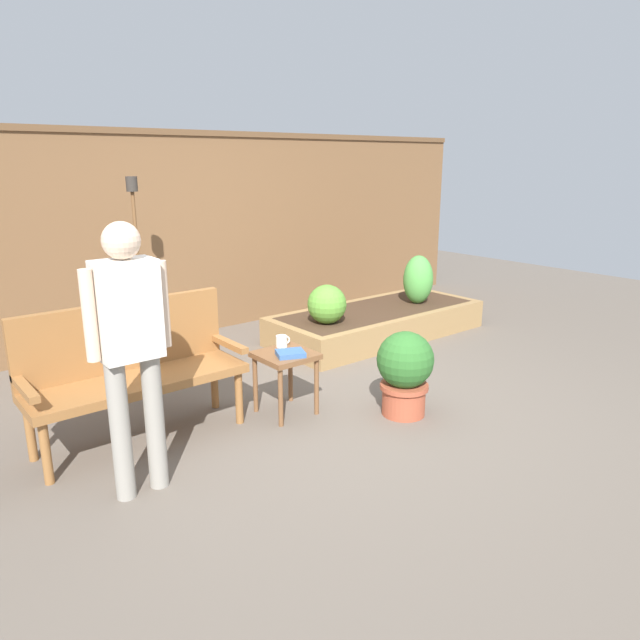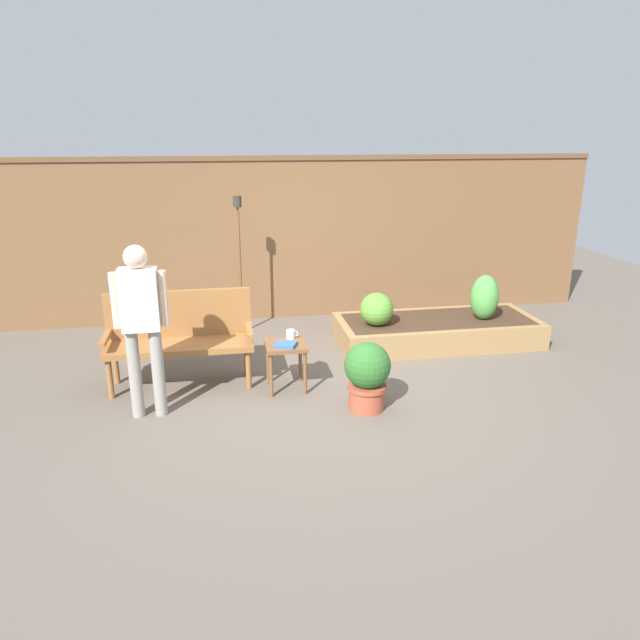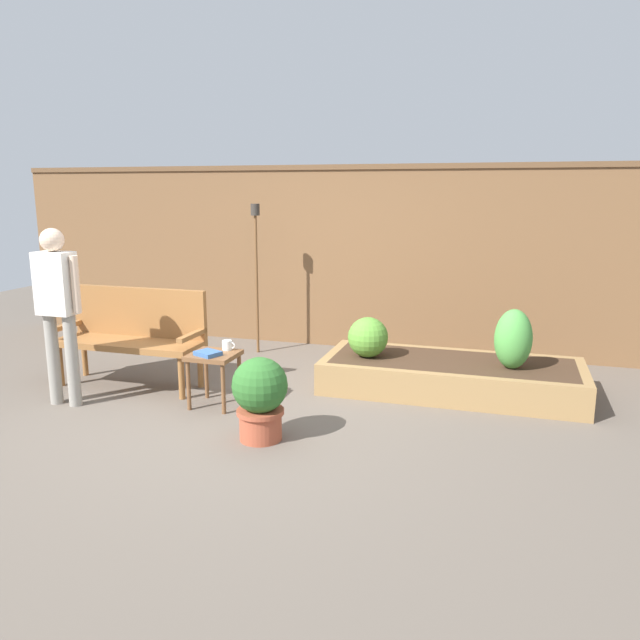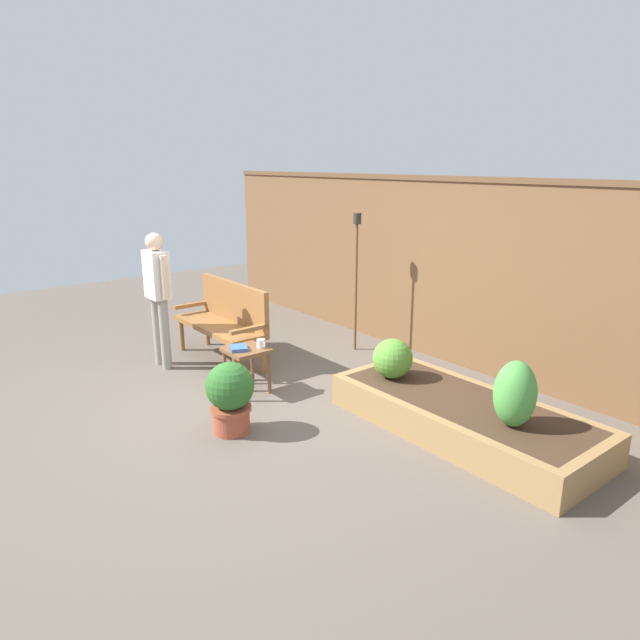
{
  "view_description": "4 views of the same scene",
  "coord_description": "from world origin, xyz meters",
  "px_view_note": "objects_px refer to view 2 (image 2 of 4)",
  "views": [
    {
      "loc": [
        -2.75,
        -3.17,
        1.87
      ],
      "look_at": [
        0.23,
        0.5,
        0.56
      ],
      "focal_mm": 32.81,
      "sensor_mm": 36.0,
      "label": 1
    },
    {
      "loc": [
        -0.97,
        -5.17,
        2.46
      ],
      "look_at": [
        0.06,
        0.62,
        0.56
      ],
      "focal_mm": 32.9,
      "sensor_mm": 36.0,
      "label": 2
    },
    {
      "loc": [
        2.05,
        -4.5,
        1.88
      ],
      "look_at": [
        0.5,
        0.54,
        0.76
      ],
      "focal_mm": 34.58,
      "sensor_mm": 36.0,
      "label": 3
    },
    {
      "loc": [
        4.39,
        -2.63,
        2.32
      ],
      "look_at": [
        0.34,
        0.59,
        0.87
      ],
      "focal_mm": 31.82,
      "sensor_mm": 36.0,
      "label": 4
    }
  ],
  "objects_px": {
    "potted_boxwood": "(367,373)",
    "person_by_bench": "(141,317)",
    "garden_bench": "(179,332)",
    "cup_on_table": "(291,334)",
    "side_table": "(286,351)",
    "shrub_near_bench": "(377,309)",
    "tiki_torch": "(239,241)",
    "shrub_far_corner": "(484,297)",
    "book_on_table": "(286,344)"
  },
  "relations": [
    {
      "from": "cup_on_table",
      "to": "side_table",
      "type": "bearing_deg",
      "value": -116.66
    },
    {
      "from": "garden_bench",
      "to": "tiki_torch",
      "type": "height_order",
      "value": "tiki_torch"
    },
    {
      "from": "potted_boxwood",
      "to": "person_by_bench",
      "type": "distance_m",
      "value": 2.06
    },
    {
      "from": "side_table",
      "to": "potted_boxwood",
      "type": "distance_m",
      "value": 0.89
    },
    {
      "from": "garden_bench",
      "to": "person_by_bench",
      "type": "distance_m",
      "value": 0.85
    },
    {
      "from": "cup_on_table",
      "to": "shrub_near_bench",
      "type": "distance_m",
      "value": 1.35
    },
    {
      "from": "shrub_far_corner",
      "to": "cup_on_table",
      "type": "bearing_deg",
      "value": -162.08
    },
    {
      "from": "book_on_table",
      "to": "person_by_bench",
      "type": "relative_size",
      "value": 0.13
    },
    {
      "from": "book_on_table",
      "to": "potted_boxwood",
      "type": "height_order",
      "value": "potted_boxwood"
    },
    {
      "from": "side_table",
      "to": "shrub_near_bench",
      "type": "height_order",
      "value": "shrub_near_bench"
    },
    {
      "from": "garden_bench",
      "to": "shrub_far_corner",
      "type": "bearing_deg",
      "value": 9.27
    },
    {
      "from": "shrub_near_bench",
      "to": "tiki_torch",
      "type": "relative_size",
      "value": 0.22
    },
    {
      "from": "cup_on_table",
      "to": "shrub_near_bench",
      "type": "bearing_deg",
      "value": 35.47
    },
    {
      "from": "tiki_torch",
      "to": "person_by_bench",
      "type": "relative_size",
      "value": 1.1
    },
    {
      "from": "shrub_far_corner",
      "to": "person_by_bench",
      "type": "relative_size",
      "value": 0.35
    },
    {
      "from": "cup_on_table",
      "to": "shrub_far_corner",
      "type": "distance_m",
      "value": 2.55
    },
    {
      "from": "book_on_table",
      "to": "tiki_torch",
      "type": "bearing_deg",
      "value": 122.92
    },
    {
      "from": "garden_bench",
      "to": "potted_boxwood",
      "type": "height_order",
      "value": "garden_bench"
    },
    {
      "from": "book_on_table",
      "to": "person_by_bench",
      "type": "xyz_separation_m",
      "value": [
        -1.28,
        -0.28,
        0.43
      ]
    },
    {
      "from": "side_table",
      "to": "shrub_far_corner",
      "type": "bearing_deg",
      "value": 20.28
    },
    {
      "from": "side_table",
      "to": "cup_on_table",
      "type": "relative_size",
      "value": 3.94
    },
    {
      "from": "garden_bench",
      "to": "tiki_torch",
      "type": "relative_size",
      "value": 0.84
    },
    {
      "from": "book_on_table",
      "to": "shrub_near_bench",
      "type": "bearing_deg",
      "value": 63.19
    },
    {
      "from": "shrub_near_bench",
      "to": "potted_boxwood",
      "type": "bearing_deg",
      "value": -108.21
    },
    {
      "from": "garden_bench",
      "to": "side_table",
      "type": "xyz_separation_m",
      "value": [
        1.03,
        -0.35,
        -0.15
      ]
    },
    {
      "from": "book_on_table",
      "to": "shrub_near_bench",
      "type": "xyz_separation_m",
      "value": [
        1.18,
        1.0,
        -0.01
      ]
    },
    {
      "from": "cup_on_table",
      "to": "shrub_far_corner",
      "type": "height_order",
      "value": "shrub_far_corner"
    },
    {
      "from": "shrub_far_corner",
      "to": "tiki_torch",
      "type": "bearing_deg",
      "value": 162.71
    },
    {
      "from": "book_on_table",
      "to": "tiki_torch",
      "type": "relative_size",
      "value": 0.12
    },
    {
      "from": "shrub_far_corner",
      "to": "person_by_bench",
      "type": "height_order",
      "value": "person_by_bench"
    },
    {
      "from": "book_on_table",
      "to": "shrub_far_corner",
      "type": "xyz_separation_m",
      "value": [
        2.51,
        1.0,
        0.07
      ]
    },
    {
      "from": "potted_boxwood",
      "to": "person_by_bench",
      "type": "relative_size",
      "value": 0.41
    },
    {
      "from": "tiki_torch",
      "to": "person_by_bench",
      "type": "distance_m",
      "value": 2.37
    },
    {
      "from": "shrub_near_bench",
      "to": "garden_bench",
      "type": "bearing_deg",
      "value": -165.33
    },
    {
      "from": "potted_boxwood",
      "to": "shrub_near_bench",
      "type": "distance_m",
      "value": 1.59
    },
    {
      "from": "shrub_near_bench",
      "to": "tiki_torch",
      "type": "bearing_deg",
      "value": 149.75
    },
    {
      "from": "person_by_bench",
      "to": "side_table",
      "type": "bearing_deg",
      "value": 15.6
    },
    {
      "from": "shrub_near_bench",
      "to": "cup_on_table",
      "type": "bearing_deg",
      "value": -144.53
    },
    {
      "from": "side_table",
      "to": "tiki_torch",
      "type": "xyz_separation_m",
      "value": [
        -0.35,
        1.81,
        0.78
      ]
    },
    {
      "from": "book_on_table",
      "to": "person_by_bench",
      "type": "bearing_deg",
      "value": -144.83
    },
    {
      "from": "potted_boxwood",
      "to": "shrub_near_bench",
      "type": "height_order",
      "value": "shrub_near_bench"
    },
    {
      "from": "side_table",
      "to": "person_by_bench",
      "type": "height_order",
      "value": "person_by_bench"
    },
    {
      "from": "garden_bench",
      "to": "book_on_table",
      "type": "distance_m",
      "value": 1.1
    },
    {
      "from": "book_on_table",
      "to": "tiki_torch",
      "type": "distance_m",
      "value": 2.03
    },
    {
      "from": "book_on_table",
      "to": "tiki_torch",
      "type": "xyz_separation_m",
      "value": [
        -0.33,
        1.89,
        0.68
      ]
    },
    {
      "from": "side_table",
      "to": "cup_on_table",
      "type": "height_order",
      "value": "cup_on_table"
    },
    {
      "from": "garden_bench",
      "to": "cup_on_table",
      "type": "bearing_deg",
      "value": -10.79
    },
    {
      "from": "person_by_bench",
      "to": "cup_on_table",
      "type": "bearing_deg",
      "value": 20.11
    },
    {
      "from": "garden_bench",
      "to": "person_by_bench",
      "type": "bearing_deg",
      "value": -110.14
    },
    {
      "from": "tiki_torch",
      "to": "person_by_bench",
      "type": "height_order",
      "value": "tiki_torch"
    }
  ]
}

